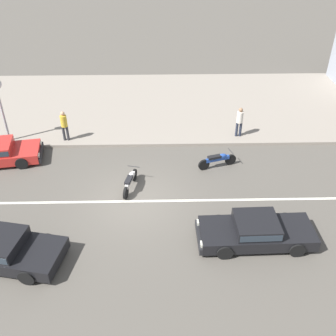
{
  "coord_description": "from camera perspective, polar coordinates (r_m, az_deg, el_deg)",
  "views": [
    {
      "loc": [
        1.12,
        -13.32,
        10.89
      ],
      "look_at": [
        1.45,
        1.37,
        0.8
      ],
      "focal_mm": 42.0,
      "sensor_mm": 36.0,
      "label": 1
    }
  ],
  "objects": [
    {
      "name": "ground_plane",
      "position": [
        17.24,
        -4.75,
        -4.83
      ],
      "size": [
        160.0,
        160.0,
        0.0
      ],
      "primitive_type": "plane",
      "color": "#544F47"
    },
    {
      "name": "lane_centre_stripe",
      "position": [
        17.24,
        -4.75,
        -4.83
      ],
      "size": [
        50.4,
        0.14,
        0.01
      ],
      "primitive_type": "cube",
      "color": "silver",
      "rests_on": "ground"
    },
    {
      "name": "kerb_strip",
      "position": [
        25.34,
        -3.75,
        9.13
      ],
      "size": [
        68.0,
        10.0,
        0.15
      ],
      "primitive_type": "cube",
      "color": "gray",
      "rests_on": "ground"
    },
    {
      "name": "sedan_black_0",
      "position": [
        15.59,
        -23.09,
        -10.67
      ],
      "size": [
        4.76,
        2.65,
        1.06
      ],
      "color": "black",
      "rests_on": "ground"
    },
    {
      "name": "sedan_black_1",
      "position": [
        15.39,
        12.61,
        -8.87
      ],
      "size": [
        4.44,
        1.89,
        1.06
      ],
      "color": "black",
      "rests_on": "ground"
    },
    {
      "name": "motorcycle_0",
      "position": [
        17.74,
        -5.51,
        -1.87
      ],
      "size": [
        0.69,
        1.91,
        0.8
      ],
      "color": "black",
      "rests_on": "ground"
    },
    {
      "name": "motorcycle_1",
      "position": [
        19.23,
        7.25,
        1.2
      ],
      "size": [
        1.92,
        0.82,
        0.8
      ],
      "color": "black",
      "rests_on": "ground"
    },
    {
      "name": "pedestrian_near_clock",
      "position": [
        21.51,
        10.36,
        6.9
      ],
      "size": [
        0.34,
        0.34,
        1.68
      ],
      "color": "#232838",
      "rests_on": "kerb_strip"
    },
    {
      "name": "pedestrian_far_end",
      "position": [
        21.47,
        -14.84,
        6.23
      ],
      "size": [
        0.34,
        0.34,
        1.68
      ],
      "color": "#333338",
      "rests_on": "kerb_strip"
    }
  ]
}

